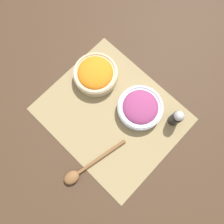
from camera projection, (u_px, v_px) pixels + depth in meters
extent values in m
plane|color=#422D1E|center=(112.00, 114.00, 0.82)|extent=(3.00, 3.00, 0.00)
cube|color=#937F56|center=(112.00, 114.00, 0.82)|extent=(0.49, 0.42, 0.00)
cylinder|color=silver|center=(140.00, 108.00, 0.80)|extent=(0.17, 0.17, 0.04)
torus|color=silver|center=(140.00, 107.00, 0.78)|extent=(0.16, 0.16, 0.01)
ellipsoid|color=#93386B|center=(140.00, 107.00, 0.78)|extent=(0.13, 0.13, 0.04)
cylinder|color=#C6B28E|center=(96.00, 75.00, 0.83)|extent=(0.17, 0.17, 0.04)
torus|color=#C6B28E|center=(95.00, 73.00, 0.81)|extent=(0.16, 0.16, 0.01)
ellipsoid|color=orange|center=(95.00, 73.00, 0.81)|extent=(0.13, 0.13, 0.05)
cylinder|color=brown|center=(100.00, 158.00, 0.77)|extent=(0.06, 0.21, 0.01)
ellipsoid|color=brown|center=(72.00, 177.00, 0.75)|extent=(0.05, 0.06, 0.02)
cylinder|color=black|center=(175.00, 119.00, 0.78)|extent=(0.04, 0.04, 0.07)
sphere|color=#B2B2B7|center=(179.00, 116.00, 0.74)|extent=(0.04, 0.04, 0.04)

